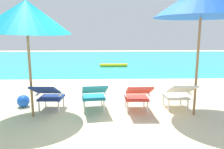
{
  "coord_description": "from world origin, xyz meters",
  "views": [
    {
      "loc": [
        -0.15,
        -4.64,
        1.62
      ],
      "look_at": [
        0.0,
        0.34,
        0.75
      ],
      "focal_mm": 32.84,
      "sensor_mm": 36.0,
      "label": 1
    }
  ],
  "objects_px": {
    "swim_buoy": "(114,65)",
    "beach_umbrella_right": "(202,1)",
    "lounge_chair_far_left": "(49,94)",
    "beach_ball": "(23,101)",
    "lounge_chair_near_left": "(94,94)",
    "lounge_chair_far_right": "(178,93)",
    "beach_umbrella_left": "(26,16)",
    "lounge_chair_near_right": "(138,95)"
  },
  "relations": [
    {
      "from": "lounge_chair_near_right",
      "to": "lounge_chair_far_right",
      "type": "bearing_deg",
      "value": 5.16
    },
    {
      "from": "lounge_chair_near_right",
      "to": "lounge_chair_near_left",
      "type": "bearing_deg",
      "value": 174.41
    },
    {
      "from": "swim_buoy",
      "to": "lounge_chair_far_right",
      "type": "relative_size",
      "value": 1.81
    },
    {
      "from": "lounge_chair_near_left",
      "to": "beach_umbrella_right",
      "type": "relative_size",
      "value": 0.35
    },
    {
      "from": "lounge_chair_near_left",
      "to": "lounge_chair_far_left",
      "type": "bearing_deg",
      "value": -179.45
    },
    {
      "from": "lounge_chair_near_right",
      "to": "beach_umbrella_left",
      "type": "relative_size",
      "value": 0.36
    },
    {
      "from": "lounge_chair_near_left",
      "to": "lounge_chair_near_right",
      "type": "relative_size",
      "value": 1.07
    },
    {
      "from": "swim_buoy",
      "to": "beach_umbrella_right",
      "type": "xyz_separation_m",
      "value": [
        1.44,
        -7.73,
        2.26
      ]
    },
    {
      "from": "lounge_chair_far_right",
      "to": "beach_umbrella_left",
      "type": "xyz_separation_m",
      "value": [
        -3.18,
        -0.27,
        1.65
      ]
    },
    {
      "from": "beach_umbrella_left",
      "to": "beach_umbrella_right",
      "type": "height_order",
      "value": "beach_umbrella_right"
    },
    {
      "from": "beach_ball",
      "to": "lounge_chair_far_right",
      "type": "bearing_deg",
      "value": -5.69
    },
    {
      "from": "beach_umbrella_left",
      "to": "lounge_chair_far_left",
      "type": "bearing_deg",
      "value": 44.36
    },
    {
      "from": "lounge_chair_far_left",
      "to": "beach_umbrella_left",
      "type": "height_order",
      "value": "beach_umbrella_left"
    },
    {
      "from": "beach_umbrella_left",
      "to": "beach_umbrella_right",
      "type": "distance_m",
      "value": 3.46
    },
    {
      "from": "lounge_chair_far_left",
      "to": "lounge_chair_near_left",
      "type": "bearing_deg",
      "value": 0.55
    },
    {
      "from": "lounge_chair_near_left",
      "to": "beach_umbrella_left",
      "type": "height_order",
      "value": "beach_umbrella_left"
    },
    {
      "from": "lounge_chair_far_left",
      "to": "lounge_chair_near_left",
      "type": "height_order",
      "value": "same"
    },
    {
      "from": "beach_umbrella_left",
      "to": "beach_ball",
      "type": "xyz_separation_m",
      "value": [
        -0.44,
        0.63,
        -1.91
      ]
    },
    {
      "from": "lounge_chair_near_right",
      "to": "beach_umbrella_left",
      "type": "distance_m",
      "value": 2.79
    },
    {
      "from": "lounge_chair_near_right",
      "to": "beach_umbrella_right",
      "type": "height_order",
      "value": "beach_umbrella_right"
    },
    {
      "from": "beach_ball",
      "to": "swim_buoy",
      "type": "bearing_deg",
      "value": 70.97
    },
    {
      "from": "lounge_chair_far_left",
      "to": "beach_umbrella_right",
      "type": "relative_size",
      "value": 0.33
    },
    {
      "from": "lounge_chair_far_left",
      "to": "beach_ball",
      "type": "xyz_separation_m",
      "value": [
        -0.72,
        0.36,
        -0.26
      ]
    },
    {
      "from": "lounge_chair_far_left",
      "to": "swim_buoy",
      "type": "bearing_deg",
      "value": 76.94
    },
    {
      "from": "swim_buoy",
      "to": "lounge_chair_far_left",
      "type": "bearing_deg",
      "value": -103.06
    },
    {
      "from": "lounge_chair_near_left",
      "to": "beach_umbrella_left",
      "type": "bearing_deg",
      "value": -167.75
    },
    {
      "from": "swim_buoy",
      "to": "beach_ball",
      "type": "bearing_deg",
      "value": -109.03
    },
    {
      "from": "beach_umbrella_left",
      "to": "beach_umbrella_right",
      "type": "xyz_separation_m",
      "value": [
        3.44,
        -0.0,
        0.3
      ]
    },
    {
      "from": "lounge_chair_far_left",
      "to": "lounge_chair_near_right",
      "type": "height_order",
      "value": "same"
    },
    {
      "from": "lounge_chair_far_left",
      "to": "lounge_chair_near_right",
      "type": "relative_size",
      "value": 1.03
    },
    {
      "from": "lounge_chair_near_left",
      "to": "beach_ball",
      "type": "height_order",
      "value": "lounge_chair_near_left"
    },
    {
      "from": "lounge_chair_near_left",
      "to": "beach_ball",
      "type": "distance_m",
      "value": 1.77
    },
    {
      "from": "swim_buoy",
      "to": "beach_ball",
      "type": "xyz_separation_m",
      "value": [
        -2.45,
        -7.1,
        0.05
      ]
    },
    {
      "from": "lounge_chair_near_left",
      "to": "lounge_chair_near_right",
      "type": "distance_m",
      "value": 0.97
    },
    {
      "from": "beach_ball",
      "to": "lounge_chair_near_left",
      "type": "bearing_deg",
      "value": -11.56
    },
    {
      "from": "lounge_chair_near_left",
      "to": "lounge_chair_far_right",
      "type": "distance_m",
      "value": 1.91
    },
    {
      "from": "lounge_chair_near_right",
      "to": "beach_umbrella_left",
      "type": "xyz_separation_m",
      "value": [
        -2.24,
        -0.18,
        1.65
      ]
    },
    {
      "from": "swim_buoy",
      "to": "beach_umbrella_right",
      "type": "distance_m",
      "value": 8.18
    },
    {
      "from": "beach_umbrella_right",
      "to": "lounge_chair_far_left",
      "type": "bearing_deg",
      "value": 175.14
    },
    {
      "from": "lounge_chair_far_left",
      "to": "lounge_chair_near_right",
      "type": "distance_m",
      "value": 1.97
    },
    {
      "from": "swim_buoy",
      "to": "lounge_chair_far_right",
      "type": "xyz_separation_m",
      "value": [
        1.18,
        -7.46,
        0.31
      ]
    },
    {
      "from": "beach_umbrella_right",
      "to": "beach_ball",
      "type": "relative_size",
      "value": 9.15
    }
  ]
}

